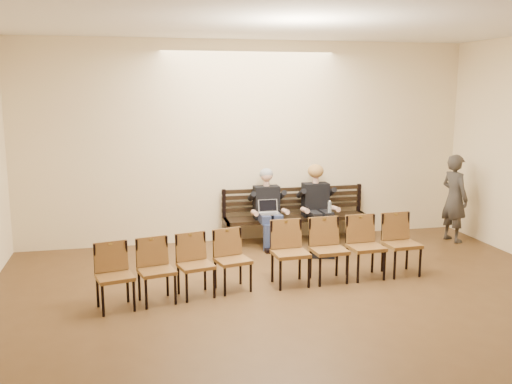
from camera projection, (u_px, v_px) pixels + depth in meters
ground at (357, 369)px, 5.52m from camera, size 10.00×10.00×0.00m
room_walls at (335, 103)px, 5.82m from camera, size 8.02×10.01×3.51m
bench at (296, 229)px, 10.11m from camera, size 2.60×0.90×0.45m
seated_man at (268, 208)px, 9.80m from camera, size 0.54×0.75×1.29m
seated_woman at (317, 206)px, 9.99m from camera, size 0.56×0.77×1.29m
laptop at (270, 215)px, 9.63m from camera, size 0.38×0.33×0.24m
water_bottle at (329, 214)px, 9.76m from camera, size 0.07×0.07×0.21m
bag at (323, 248)px, 9.18m from camera, size 0.44×0.36×0.28m
passerby at (455, 192)px, 10.01m from camera, size 0.55×0.72×1.78m
chair_row_front at (177, 269)px, 7.29m from camera, size 2.05×0.88×0.82m
chair_row_back at (348, 249)px, 8.04m from camera, size 2.19×0.59×0.89m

